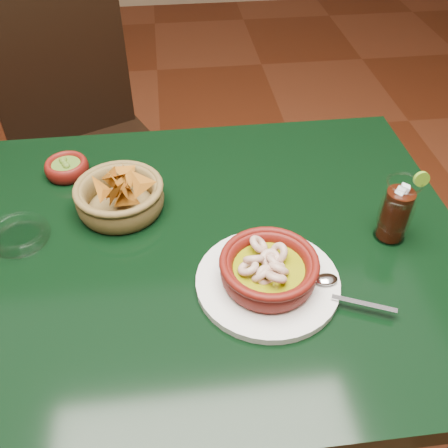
{
  "coord_description": "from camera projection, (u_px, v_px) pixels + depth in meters",
  "views": [
    {
      "loc": [
        0.06,
        -0.66,
        1.41
      ],
      "look_at": [
        0.14,
        -0.02,
        0.81
      ],
      "focal_mm": 40.0,
      "sensor_mm": 36.0,
      "label": 1
    }
  ],
  "objects": [
    {
      "name": "dining_table",
      "position": [
        153.0,
        282.0,
        0.99
      ],
      "size": [
        1.2,
        0.8,
        0.75
      ],
      "color": "black",
      "rests_on": "ground"
    },
    {
      "name": "guacamole_ramekin",
      "position": [
        67.0,
        168.0,
        1.08
      ],
      "size": [
        0.11,
        0.11,
        0.04
      ],
      "color": "#4D0D09",
      "rests_on": "dining_table"
    },
    {
      "name": "chip_basket",
      "position": [
        120.0,
        196.0,
        0.98
      ],
      "size": [
        0.21,
        0.21,
        0.12
      ],
      "color": "brown",
      "rests_on": "dining_table"
    },
    {
      "name": "ground",
      "position": [
        175.0,
        431.0,
        1.43
      ],
      "size": [
        7.0,
        7.0,
        0.0
      ],
      "primitive_type": "plane",
      "color": "#471C0C",
      "rests_on": "ground"
    },
    {
      "name": "glass_ashtray",
      "position": [
        19.0,
        235.0,
        0.93
      ],
      "size": [
        0.12,
        0.12,
        0.03
      ],
      "color": "white",
      "rests_on": "dining_table"
    },
    {
      "name": "dining_chair",
      "position": [
        87.0,
        144.0,
        1.57
      ],
      "size": [
        0.59,
        0.59,
        0.96
      ],
      "color": "black",
      "rests_on": "ground"
    },
    {
      "name": "shrimp_plate",
      "position": [
        269.0,
        272.0,
        0.84
      ],
      "size": [
        0.32,
        0.25,
        0.08
      ],
      "color": "silver",
      "rests_on": "dining_table"
    },
    {
      "name": "cola_drink",
      "position": [
        396.0,
        211.0,
        0.9
      ],
      "size": [
        0.13,
        0.13,
        0.15
      ],
      "color": "white",
      "rests_on": "dining_table"
    }
  ]
}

